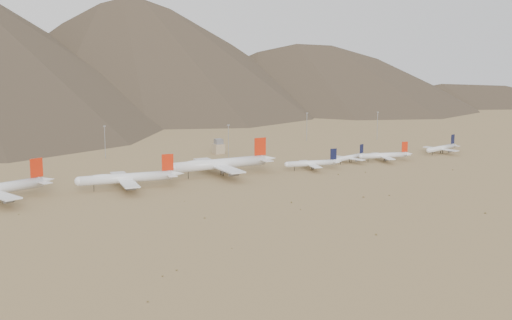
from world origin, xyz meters
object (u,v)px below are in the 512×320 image
widebody_east (221,164)px  narrowbody_b (351,157)px  narrowbody_a (313,163)px  widebody_centre (127,178)px  control_tower (219,147)px

widebody_east → narrowbody_b: (107.45, 1.74, -4.21)m
narrowbody_b → narrowbody_a: bearing=178.6°
widebody_centre → narrowbody_b: 177.54m
control_tower → widebody_centre: bearing=-137.5°
widebody_centre → control_tower: 143.25m
narrowbody_b → control_tower: (-71.33, 82.15, 1.29)m
widebody_east → narrowbody_a: bearing=-9.4°
widebody_centre → narrowbody_b: bearing=10.8°
narrowbody_a → narrowbody_b: narrowbody_a is taller
widebody_east → widebody_centre: bearing=-170.4°
narrowbody_b → control_tower: 108.80m
narrowbody_a → control_tower: 98.89m
widebody_centre → narrowbody_a: widebody_centre is taller
widebody_centre → narrowbody_a: bearing=7.3°
widebody_centre → control_tower: bearing=48.6°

